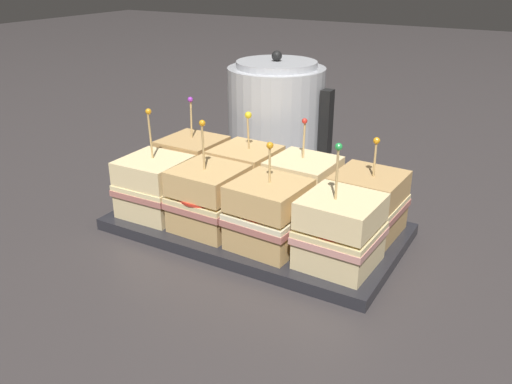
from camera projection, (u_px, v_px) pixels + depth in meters
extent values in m
plane|color=#383333|center=(256.00, 232.00, 0.86)|extent=(6.00, 6.00, 0.00)
cube|color=#232328|center=(256.00, 229.00, 0.86)|extent=(0.45, 0.24, 0.01)
cube|color=#232328|center=(256.00, 224.00, 0.86)|extent=(0.45, 0.24, 0.01)
cube|color=beige|center=(156.00, 202.00, 0.88)|extent=(0.10, 0.10, 0.04)
cube|color=#B26B60|center=(155.00, 189.00, 0.87)|extent=(0.10, 0.10, 0.01)
cube|color=beige|center=(155.00, 183.00, 0.87)|extent=(0.10, 0.10, 0.01)
cube|color=beige|center=(154.00, 170.00, 0.86)|extent=(0.10, 0.10, 0.04)
cylinder|color=tan|center=(150.00, 138.00, 0.84)|extent=(0.00, 0.01, 0.09)
sphere|color=orange|center=(148.00, 112.00, 0.82)|extent=(0.01, 0.01, 0.01)
cube|color=tan|center=(210.00, 216.00, 0.83)|extent=(0.10, 0.10, 0.04)
cube|color=#B26B60|center=(209.00, 202.00, 0.82)|extent=(0.10, 0.10, 0.01)
cube|color=beige|center=(209.00, 197.00, 0.82)|extent=(0.10, 0.10, 0.01)
cylinder|color=red|center=(202.00, 197.00, 0.80)|extent=(0.07, 0.07, 0.00)
cube|color=tan|center=(208.00, 180.00, 0.81)|extent=(0.10, 0.10, 0.04)
cylinder|color=tan|center=(203.00, 150.00, 0.78)|extent=(0.00, 0.01, 0.08)
sphere|color=orange|center=(202.00, 123.00, 0.77)|extent=(0.01, 0.01, 0.01)
cube|color=tan|center=(269.00, 233.00, 0.78)|extent=(0.10, 0.10, 0.04)
cube|color=#B26B60|center=(269.00, 218.00, 0.77)|extent=(0.11, 0.11, 0.01)
cube|color=beige|center=(269.00, 213.00, 0.77)|extent=(0.11, 0.11, 0.01)
cylinder|color=red|center=(263.00, 213.00, 0.75)|extent=(0.05, 0.05, 0.00)
cube|color=tan|center=(269.00, 195.00, 0.76)|extent=(0.10, 0.10, 0.04)
cylinder|color=tan|center=(270.00, 167.00, 0.74)|extent=(0.00, 0.00, 0.07)
sphere|color=orange|center=(270.00, 145.00, 0.73)|extent=(0.01, 0.01, 0.01)
cube|color=beige|center=(339.00, 251.00, 0.73)|extent=(0.10, 0.10, 0.04)
cube|color=tan|center=(340.00, 235.00, 0.72)|extent=(0.11, 0.11, 0.01)
cube|color=beige|center=(340.00, 229.00, 0.72)|extent=(0.10, 0.10, 0.01)
cylinder|color=red|center=(335.00, 231.00, 0.70)|extent=(0.06, 0.06, 0.00)
cube|color=beige|center=(341.00, 211.00, 0.71)|extent=(0.10, 0.10, 0.04)
cylinder|color=tan|center=(337.00, 177.00, 0.69)|extent=(0.00, 0.00, 0.08)
sphere|color=green|center=(339.00, 147.00, 0.67)|extent=(0.01, 0.01, 0.01)
cube|color=tan|center=(194.00, 181.00, 0.96)|extent=(0.10, 0.10, 0.04)
cube|color=#B26B60|center=(193.00, 169.00, 0.95)|extent=(0.10, 0.10, 0.01)
cube|color=beige|center=(193.00, 164.00, 0.95)|extent=(0.10, 0.10, 0.01)
cylinder|color=red|center=(187.00, 164.00, 0.93)|extent=(0.08, 0.08, 0.00)
cube|color=tan|center=(192.00, 149.00, 0.94)|extent=(0.10, 0.10, 0.04)
cylinder|color=tan|center=(191.00, 121.00, 0.93)|extent=(0.00, 0.01, 0.08)
sphere|color=purple|center=(190.00, 100.00, 0.91)|extent=(0.01, 0.01, 0.01)
cube|color=tan|center=(246.00, 193.00, 0.91)|extent=(0.10, 0.10, 0.04)
cube|color=tan|center=(246.00, 180.00, 0.91)|extent=(0.10, 0.10, 0.01)
cube|color=beige|center=(246.00, 175.00, 0.90)|extent=(0.10, 0.10, 0.01)
cylinder|color=red|center=(240.00, 175.00, 0.89)|extent=(0.06, 0.06, 0.00)
cube|color=tan|center=(245.00, 160.00, 0.89)|extent=(0.10, 0.10, 0.04)
cylinder|color=tan|center=(248.00, 135.00, 0.87)|extent=(0.00, 0.01, 0.07)
sphere|color=yellow|center=(248.00, 115.00, 0.86)|extent=(0.01, 0.01, 0.01)
cube|color=beige|center=(302.00, 206.00, 0.87)|extent=(0.10, 0.10, 0.04)
cube|color=#B26B60|center=(302.00, 192.00, 0.86)|extent=(0.11, 0.11, 0.01)
cube|color=beige|center=(303.00, 187.00, 0.85)|extent=(0.10, 0.10, 0.01)
cylinder|color=red|center=(298.00, 187.00, 0.84)|extent=(0.08, 0.08, 0.00)
cube|color=beige|center=(303.00, 171.00, 0.84)|extent=(0.10, 0.10, 0.04)
cylinder|color=tan|center=(304.00, 142.00, 0.83)|extent=(0.00, 0.01, 0.07)
sphere|color=red|center=(305.00, 121.00, 0.82)|extent=(0.01, 0.01, 0.01)
cube|color=tan|center=(366.00, 220.00, 0.82)|extent=(0.10, 0.10, 0.04)
cube|color=#B26B60|center=(367.00, 206.00, 0.81)|extent=(0.11, 0.11, 0.01)
cube|color=beige|center=(368.00, 201.00, 0.81)|extent=(0.10, 0.10, 0.01)
cube|color=tan|center=(369.00, 186.00, 0.80)|extent=(0.10, 0.10, 0.04)
cylinder|color=tan|center=(375.00, 162.00, 0.77)|extent=(0.00, 0.00, 0.07)
sphere|color=orange|center=(377.00, 141.00, 0.76)|extent=(0.01, 0.01, 0.01)
cylinder|color=#B7BABF|center=(276.00, 120.00, 1.08)|extent=(0.19, 0.19, 0.21)
cylinder|color=#B7BABF|center=(277.00, 64.00, 1.04)|extent=(0.16, 0.16, 0.01)
sphere|color=black|center=(277.00, 56.00, 1.03)|extent=(0.02, 0.02, 0.02)
cube|color=black|center=(326.00, 122.00, 1.03)|extent=(0.02, 0.02, 0.12)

